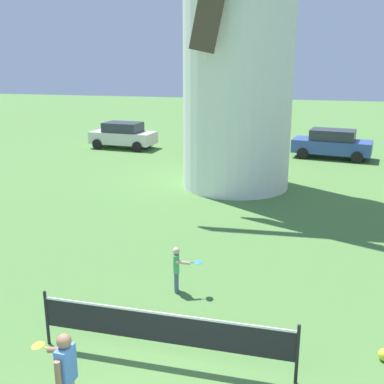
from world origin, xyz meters
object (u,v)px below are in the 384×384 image
(player_far, at_px, (177,267))
(windmill, at_px, (239,19))
(parked_car_cream, at_px, (123,135))
(tennis_net, at_px, (164,328))
(stray_ball, at_px, (384,355))
(player_near, at_px, (65,372))
(parked_car_blue, at_px, (332,143))
(parked_car_red, at_px, (223,138))

(player_far, bearing_deg, windmill, 91.56)
(parked_car_cream, bearing_deg, tennis_net, -65.70)
(tennis_net, distance_m, stray_ball, 4.01)
(player_near, bearing_deg, parked_car_blue, 78.49)
(windmill, relative_size, parked_car_blue, 3.30)
(parked_car_red, bearing_deg, player_near, -85.27)
(stray_ball, xyz_separation_m, parked_car_red, (-6.58, 18.81, 0.70))
(player_near, xyz_separation_m, parked_car_red, (-1.78, 21.54, -0.01))
(parked_car_red, distance_m, parked_car_blue, 6.11)
(player_far, relative_size, parked_car_red, 0.26)
(player_near, distance_m, parked_car_red, 21.61)
(tennis_net, xyz_separation_m, player_far, (-0.51, 2.63, -0.06))
(player_far, height_order, stray_ball, player_far)
(stray_ball, bearing_deg, parked_car_red, 109.28)
(player_near, bearing_deg, player_far, 83.90)
(tennis_net, height_order, parked_car_blue, parked_car_blue)
(windmill, distance_m, parked_car_blue, 10.16)
(windmill, xyz_separation_m, player_near, (-0.20, -14.06, -5.92))
(player_far, bearing_deg, parked_car_cream, 116.19)
(player_far, xyz_separation_m, parked_car_cream, (-8.28, 16.85, 0.18))
(player_near, bearing_deg, parked_car_cream, 110.29)
(parked_car_red, bearing_deg, stray_ball, -70.72)
(windmill, height_order, player_far, windmill)
(windmill, bearing_deg, player_near, -90.80)
(tennis_net, bearing_deg, player_far, 100.95)
(tennis_net, xyz_separation_m, parked_car_blue, (3.35, 19.52, 0.13))
(tennis_net, relative_size, parked_car_blue, 1.08)
(player_near, relative_size, parked_car_red, 0.34)
(stray_ball, relative_size, parked_car_red, 0.05)
(windmill, distance_m, parked_car_cream, 12.25)
(player_far, distance_m, stray_ball, 4.65)
(parked_car_red, bearing_deg, tennis_net, -82.10)
(tennis_net, xyz_separation_m, parked_car_red, (-2.76, 19.86, 0.13))
(player_near, distance_m, player_far, 4.35)
(player_far, height_order, parked_car_blue, parked_car_blue)
(player_far, bearing_deg, parked_car_red, 97.43)
(tennis_net, distance_m, player_far, 2.68)
(player_near, height_order, stray_ball, player_near)
(parked_car_cream, height_order, parked_car_red, same)
(parked_car_cream, height_order, parked_car_blue, same)
(windmill, height_order, parked_car_red, windmill)
(windmill, bearing_deg, tennis_net, -86.42)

